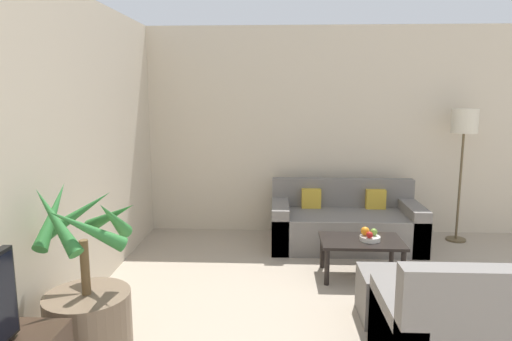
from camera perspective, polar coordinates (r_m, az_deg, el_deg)
The scene contains 12 objects.
wall_back at distance 6.22m, azimuth 15.88°, elevation 4.70°, with size 7.83×0.06×2.70m.
wall_left at distance 3.40m, azimuth -27.88°, elevation 0.07°, with size 0.06×7.84×2.70m.
potted_palm at distance 3.49m, azimuth -20.25°, elevation -16.07°, with size 0.73×0.74×1.28m.
sofa_loveseat at distance 5.71m, azimuth 11.03°, elevation -6.59°, with size 1.78×0.86×0.77m.
floor_lamp at distance 6.13m, azimuth 24.57°, elevation 4.72°, with size 0.31×0.31×1.66m.
coffee_table at distance 4.78m, azimuth 13.02°, elevation -9.07°, with size 0.82×0.54×0.39m.
fruit_bowl at distance 4.76m, azimuth 14.06°, elevation -8.23°, with size 0.20×0.20×0.04m.
apple_red at distance 4.68m, azimuth 14.01°, elevation -7.82°, with size 0.07×0.07×0.07m.
apple_green at distance 4.77m, azimuth 14.51°, elevation -7.46°, with size 0.07×0.07×0.07m.
orange_fruit at distance 4.75m, azimuth 13.48°, elevation -7.38°, with size 0.09×0.09×0.09m.
armchair at distance 3.35m, azimuth 22.47°, elevation -18.93°, with size 0.78×0.85×0.89m.
ottoman at distance 4.08m, azimuth 17.40°, elevation -14.69°, with size 0.63×0.47×0.40m.
Camera 1 is at (-1.42, 0.23, 1.85)m, focal length 32.00 mm.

